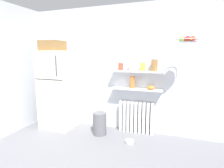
# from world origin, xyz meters

# --- Properties ---
(back_wall) EXTENTS (7.04, 0.10, 2.60)m
(back_wall) POSITION_xyz_m (0.00, 2.05, 1.30)
(back_wall) COLOR silver
(back_wall) RESTS_ON ground_plane
(refrigerator) EXTENTS (0.68, 0.68, 1.90)m
(refrigerator) POSITION_xyz_m (-1.52, 1.68, 0.89)
(refrigerator) COLOR silver
(refrigerator) RESTS_ON ground_plane
(radiator) EXTENTS (0.71, 0.12, 0.65)m
(radiator) POSITION_xyz_m (0.19, 1.92, 0.32)
(radiator) COLOR white
(radiator) RESTS_ON ground_plane
(wall_shelf_lower) EXTENTS (1.03, 0.22, 0.02)m
(wall_shelf_lower) POSITION_xyz_m (0.19, 1.89, 0.93)
(wall_shelf_lower) COLOR white
(wall_shelf_upper) EXTENTS (1.03, 0.22, 0.02)m
(wall_shelf_upper) POSITION_xyz_m (0.19, 1.89, 1.28)
(wall_shelf_upper) COLOR white
(storage_jar_0) EXTENTS (0.10, 0.10, 0.17)m
(storage_jar_0) POSITION_xyz_m (-0.14, 1.89, 1.37)
(storage_jar_0) COLOR #C64C38
(storage_jar_0) RESTS_ON wall_shelf_upper
(storage_jar_1) EXTENTS (0.10, 0.10, 0.20)m
(storage_jar_1) POSITION_xyz_m (0.08, 1.89, 1.39)
(storage_jar_1) COLOR silver
(storage_jar_1) RESTS_ON wall_shelf_upper
(storage_jar_2) EXTENTS (0.10, 0.10, 0.17)m
(storage_jar_2) POSITION_xyz_m (0.30, 1.89, 1.38)
(storage_jar_2) COLOR yellow
(storage_jar_2) RESTS_ON wall_shelf_upper
(storage_jar_3) EXTENTS (0.12, 0.12, 0.24)m
(storage_jar_3) POSITION_xyz_m (0.53, 1.89, 1.41)
(storage_jar_3) COLOR olive
(storage_jar_3) RESTS_ON wall_shelf_upper
(vase) EXTENTS (0.10, 0.10, 0.24)m
(vase) POSITION_xyz_m (0.10, 1.89, 1.06)
(vase) COLOR #CC7033
(vase) RESTS_ON wall_shelf_lower
(shelf_bowl) EXTENTS (0.16, 0.16, 0.07)m
(shelf_bowl) POSITION_xyz_m (0.48, 1.89, 0.98)
(shelf_bowl) COLOR orange
(shelf_bowl) RESTS_ON wall_shelf_lower
(trash_bin) EXTENTS (0.27, 0.27, 0.45)m
(trash_bin) POSITION_xyz_m (-0.48, 1.57, 0.23)
(trash_bin) COLOR slate
(trash_bin) RESTS_ON ground_plane
(pet_food_bowl) EXTENTS (0.17, 0.17, 0.05)m
(pet_food_bowl) POSITION_xyz_m (0.19, 1.42, 0.03)
(pet_food_bowl) COLOR #B7B7BC
(pet_food_bowl) RESTS_ON ground_plane
(hanging_fruit_basket) EXTENTS (0.34, 0.34, 0.10)m
(hanging_fruit_basket) POSITION_xyz_m (1.06, 1.56, 1.84)
(hanging_fruit_basket) COLOR #B2B2B7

